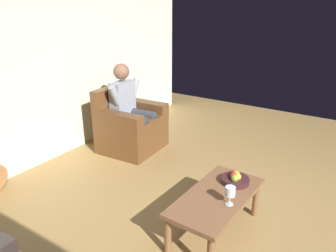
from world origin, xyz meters
name	(u,v)px	position (x,y,z in m)	size (l,w,h in m)	color
ground_plane	(286,239)	(0.00, 0.00, 0.00)	(7.47, 7.47, 0.00)	#9E7B47
wall_back	(44,56)	(0.00, -3.14, 1.37)	(5.87, 0.06, 2.75)	silver
armchair	(130,127)	(-0.75, -2.43, 0.33)	(0.86, 0.80, 0.90)	brown
person_seated	(130,105)	(-0.76, -2.41, 0.67)	(0.66, 0.63, 1.23)	#949CAA
coffee_table	(216,201)	(0.28, -0.58, 0.34)	(1.06, 0.54, 0.40)	brown
wine_glass_near	(230,192)	(0.35, -0.43, 0.52)	(0.09, 0.09, 0.17)	silver
fruit_bowl	(235,179)	(-0.01, -0.53, 0.44)	(0.27, 0.27, 0.11)	#3D1D22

